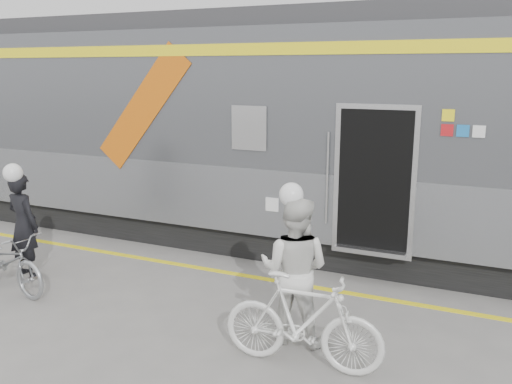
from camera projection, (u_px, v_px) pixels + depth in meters
The scene contains 9 objects.
ground at pixel (165, 335), 6.57m from camera, with size 90.00×90.00×0.00m, color slate.
train at pixel (274, 130), 9.97m from camera, with size 24.00×3.17×4.10m.
safety_strip at pixel (241, 275), 8.49m from camera, with size 24.00×0.12×0.01m, color yellow.
man at pixel (24, 225), 8.30m from camera, with size 0.60×0.39×1.63m, color black.
bicycle_left at pixel (6, 261), 7.81m from camera, with size 0.60×1.71×0.90m, color #979A9E.
woman at pixel (294, 270), 6.30m from camera, with size 0.85×0.66×1.75m, color silver.
bicycle_right at pixel (303, 321), 5.77m from camera, with size 0.50×1.76×1.06m, color silver.
helmet_man at pixel (17, 164), 8.08m from camera, with size 0.28×0.28×0.28m, color white.
helmet_woman at pixel (296, 185), 6.07m from camera, with size 0.28×0.28×0.28m, color white.
Camera 1 is at (3.48, -5.04, 3.16)m, focal length 38.00 mm.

